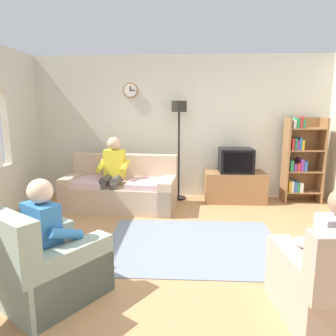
# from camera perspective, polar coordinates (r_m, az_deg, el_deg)

# --- Properties ---
(ground_plane) EXTENTS (12.00, 12.00, 0.00)m
(ground_plane) POSITION_cam_1_polar(r_m,az_deg,el_deg) (3.90, 1.43, -15.36)
(ground_plane) COLOR #B27F51
(back_wall_assembly) EXTENTS (6.20, 0.17, 2.70)m
(back_wall_assembly) POSITION_cam_1_polar(r_m,az_deg,el_deg) (6.17, 2.20, 7.40)
(back_wall_assembly) COLOR beige
(back_wall_assembly) RESTS_ON ground_plane
(couch) EXTENTS (1.98, 1.06, 0.90)m
(couch) POSITION_cam_1_polar(r_m,az_deg,el_deg) (5.56, -8.59, -3.94)
(couch) COLOR tan
(couch) RESTS_ON ground_plane
(tv_stand) EXTENTS (1.10, 0.56, 0.56)m
(tv_stand) POSITION_cam_1_polar(r_m,az_deg,el_deg) (6.00, 12.01, -3.30)
(tv_stand) COLOR olive
(tv_stand) RESTS_ON ground_plane
(tv) EXTENTS (0.60, 0.49, 0.44)m
(tv) POSITION_cam_1_polar(r_m,az_deg,el_deg) (5.87, 12.23, 1.36)
(tv) COLOR black
(tv) RESTS_ON tv_stand
(bookshelf) EXTENTS (0.68, 0.36, 1.58)m
(bookshelf) POSITION_cam_1_polar(r_m,az_deg,el_deg) (6.26, 22.84, 1.50)
(bookshelf) COLOR olive
(bookshelf) RESTS_ON ground_plane
(floor_lamp) EXTENTS (0.28, 0.28, 1.85)m
(floor_lamp) POSITION_cam_1_polar(r_m,az_deg,el_deg) (5.85, 2.01, 8.19)
(floor_lamp) COLOR black
(floor_lamp) RESTS_ON ground_plane
(armchair_near_window) EXTENTS (1.16, 1.18, 0.90)m
(armchair_near_window) POSITION_cam_1_polar(r_m,az_deg,el_deg) (3.20, -21.34, -16.52)
(armchair_near_window) COLOR gray
(armchair_near_window) RESTS_ON ground_plane
(armchair_near_bookshelf) EXTENTS (0.87, 0.94, 0.90)m
(armchair_near_bookshelf) POSITION_cam_1_polar(r_m,az_deg,el_deg) (3.03, 27.97, -18.73)
(armchair_near_bookshelf) COLOR tan
(armchair_near_bookshelf) RESTS_ON ground_plane
(area_rug) EXTENTS (2.20, 1.70, 0.01)m
(area_rug) POSITION_cam_1_polar(r_m,az_deg,el_deg) (4.14, 4.45, -13.67)
(area_rug) COLOR slate
(area_rug) RESTS_ON ground_plane
(person_on_couch) EXTENTS (0.54, 0.56, 1.24)m
(person_on_couch) POSITION_cam_1_polar(r_m,az_deg,el_deg) (5.39, -9.98, -0.25)
(person_on_couch) COLOR yellow
(person_on_couch) RESTS_ON ground_plane
(person_in_left_armchair) EXTENTS (0.61, 0.64, 1.12)m
(person_in_left_armchair) POSITION_cam_1_polar(r_m,az_deg,el_deg) (3.11, -20.31, -10.87)
(person_in_left_armchair) COLOR #3372B2
(person_in_left_armchair) RESTS_ON ground_plane
(person_in_right_armchair) EXTENTS (0.54, 0.56, 1.12)m
(person_in_right_armchair) POSITION_cam_1_polar(r_m,az_deg,el_deg) (2.96, 27.66, -12.59)
(person_in_right_armchair) COLOR silver
(person_in_right_armchair) RESTS_ON ground_plane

